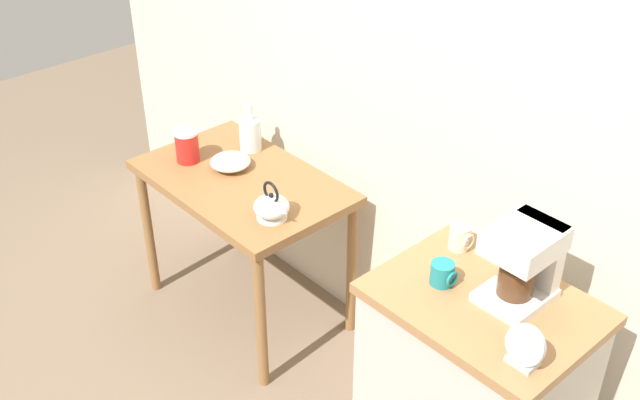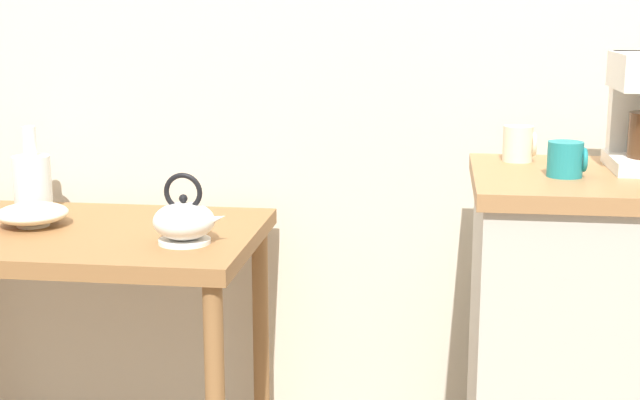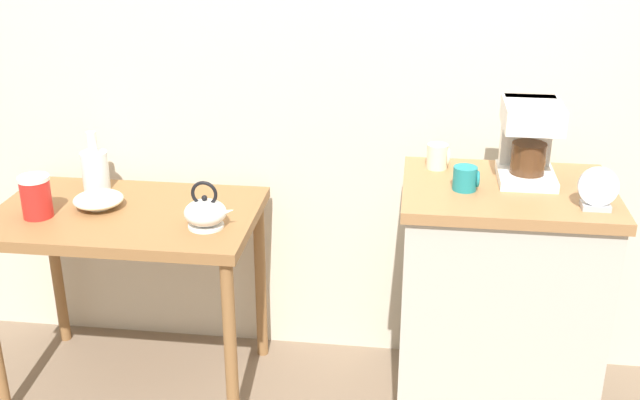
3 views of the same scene
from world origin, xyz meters
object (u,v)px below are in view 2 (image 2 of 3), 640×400
at_px(bowl_stoneware, 32,214).
at_px(mug_dark_teal, 566,159).
at_px(teakettle, 185,221).
at_px(glass_carafe_vase, 32,181).
at_px(mug_small_cream, 519,144).

distance_m(bowl_stoneware, mug_dark_teal, 1.29).
distance_m(bowl_stoneware, teakettle, 0.44).
bearing_deg(mug_dark_teal, teakettle, -179.59).
relative_size(glass_carafe_vase, mug_dark_teal, 2.75).
bearing_deg(bowl_stoneware, teakettle, -14.66).
bearing_deg(bowl_stoneware, glass_carafe_vase, 114.20).
distance_m(teakettle, glass_carafe_vase, 0.57).
height_order(glass_carafe_vase, mug_dark_teal, mug_dark_teal).
bearing_deg(glass_carafe_vase, bowl_stoneware, -65.80).
bearing_deg(mug_small_cream, mug_dark_teal, -65.86).
bearing_deg(mug_dark_teal, glass_carafe_vase, 168.42).
height_order(glass_carafe_vase, mug_small_cream, mug_small_cream).
height_order(teakettle, mug_dark_teal, mug_dark_teal).
relative_size(bowl_stoneware, teakettle, 1.01).
relative_size(teakettle, mug_dark_teal, 2.11).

